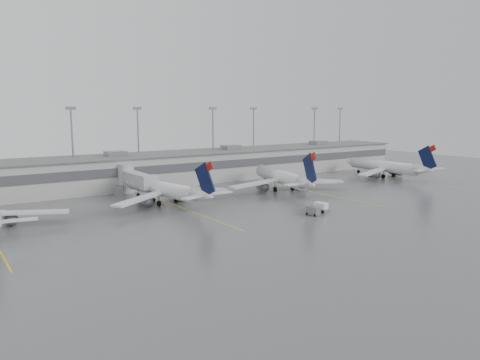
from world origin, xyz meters
TOP-DOWN VIEW (x-y plane):
  - ground at (0.00, 0.00)m, footprint 260.00×260.00m
  - terminal at (-0.01, 57.98)m, footprint 152.00×17.00m
  - light_masts at (0.00, 63.75)m, footprint 142.40×8.00m
  - jet_bridge_right at (-20.50, 45.72)m, footprint 4.00×17.20m
  - stand_markings at (-0.00, 24.00)m, footprint 105.25×40.00m
  - jet_mid_left at (-18.58, 31.71)m, footprint 28.11×31.76m
  - jet_mid_right at (12.47, 30.70)m, footprint 29.18×33.13m
  - jet_far_right at (52.56, 31.20)m, footprint 29.29×32.85m
  - baggage_tug at (3.22, 7.70)m, footprint 2.39×3.23m
  - baggage_cart at (0.02, 6.50)m, footprint 1.92×2.77m
  - gse_uld_b at (-14.24, 36.10)m, footprint 2.79×2.08m
  - gse_uld_c at (14.37, 41.16)m, footprint 3.02×2.44m
  - gse_loader at (-23.09, 47.85)m, footprint 3.15×3.80m
  - cone_a at (-47.21, 38.76)m, footprint 0.46×0.46m
  - cone_b at (-19.17, 31.63)m, footprint 0.40×0.40m
  - cone_c at (19.32, 33.00)m, footprint 0.50×0.50m
  - cone_d at (49.70, 32.71)m, footprint 0.40×0.40m

SIDE VIEW (x-z plane):
  - ground at x=0.00m, z-range 0.00..0.00m
  - stand_markings at x=0.00m, z-range 0.00..0.01m
  - cone_d at x=49.70m, z-range 0.00..0.63m
  - cone_b at x=-19.17m, z-range 0.00..0.63m
  - cone_a at x=-47.21m, z-range 0.00..0.74m
  - cone_c at x=19.32m, z-range 0.00..0.80m
  - baggage_tug at x=3.22m, z-range -0.21..1.68m
  - baggage_cart at x=0.02m, z-range 0.03..1.67m
  - gse_uld_b at x=-14.24m, z-range 0.00..1.81m
  - gse_uld_c at x=14.37m, z-range 0.00..1.86m
  - gse_loader at x=-23.09m, z-range 0.00..2.04m
  - jet_mid_left at x=-18.58m, z-range -1.96..8.39m
  - jet_far_right at x=52.56m, z-range -2.01..8.61m
  - jet_mid_right at x=12.47m, z-range -2.07..8.86m
  - jet_bridge_right at x=-20.50m, z-range 0.37..7.37m
  - terminal at x=-0.01m, z-range -0.55..8.90m
  - light_masts at x=0.00m, z-range 1.73..22.33m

